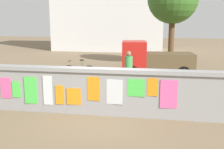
{
  "coord_description": "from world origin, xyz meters",
  "views": [
    {
      "loc": [
        1.62,
        -8.02,
        2.91
      ],
      "look_at": [
        -0.08,
        1.81,
        0.92
      ],
      "focal_mm": 43.93,
      "sensor_mm": 36.0,
      "label": 1
    }
  ],
  "objects_px": {
    "motorcycle": "(52,79)",
    "auto_rickshaw_truck": "(153,60)",
    "person_walking": "(129,66)",
    "bicycle_near": "(79,71)"
  },
  "relations": [
    {
      "from": "auto_rickshaw_truck",
      "to": "person_walking",
      "type": "bearing_deg",
      "value": -111.1
    },
    {
      "from": "auto_rickshaw_truck",
      "to": "motorcycle",
      "type": "bearing_deg",
      "value": -141.62
    },
    {
      "from": "bicycle_near",
      "to": "person_walking",
      "type": "relative_size",
      "value": 1.05
    },
    {
      "from": "auto_rickshaw_truck",
      "to": "motorcycle",
      "type": "relative_size",
      "value": 1.98
    },
    {
      "from": "motorcycle",
      "to": "person_walking",
      "type": "distance_m",
      "value": 3.29
    },
    {
      "from": "bicycle_near",
      "to": "person_walking",
      "type": "xyz_separation_m",
      "value": [
        2.7,
        -1.67,
        0.62
      ]
    },
    {
      "from": "motorcycle",
      "to": "bicycle_near",
      "type": "distance_m",
      "value": 2.43
    },
    {
      "from": "motorcycle",
      "to": "bicycle_near",
      "type": "height_order",
      "value": "bicycle_near"
    },
    {
      "from": "auto_rickshaw_truck",
      "to": "bicycle_near",
      "type": "xyz_separation_m",
      "value": [
        -3.7,
        -0.92,
        -0.54
      ]
    },
    {
      "from": "motorcycle",
      "to": "auto_rickshaw_truck",
      "type": "bearing_deg",
      "value": 38.38
    }
  ]
}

